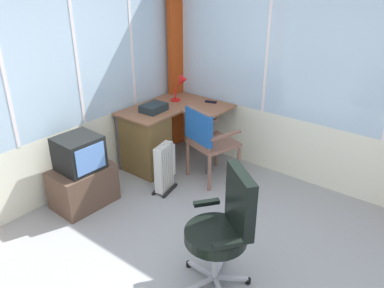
# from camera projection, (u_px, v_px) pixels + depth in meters

# --- Properties ---
(ground) EXTENTS (4.99, 5.19, 0.06)m
(ground) POSITION_uv_depth(u_px,v_px,m) (213.00, 281.00, 3.30)
(ground) COLOR gray
(north_window_panel) EXTENTS (3.99, 0.07, 2.70)m
(north_window_panel) POSITION_uv_depth(u_px,v_px,m) (44.00, 80.00, 3.90)
(north_window_panel) COLOR silver
(north_window_panel) RESTS_ON ground
(east_window_panel) EXTENTS (0.07, 4.19, 2.70)m
(east_window_panel) POSITION_uv_depth(u_px,v_px,m) (326.00, 73.00, 4.15)
(east_window_panel) COLOR silver
(east_window_panel) RESTS_ON ground
(curtain_corner) EXTENTS (0.25, 0.08, 2.60)m
(curtain_corner) POSITION_uv_depth(u_px,v_px,m) (176.00, 54.00, 5.20)
(curtain_corner) COLOR #B14015
(curtain_corner) RESTS_ON ground
(desk) EXTENTS (1.20, 1.02, 0.77)m
(desk) POSITION_uv_depth(u_px,v_px,m) (149.00, 139.00, 4.85)
(desk) COLOR #8D5B3F
(desk) RESTS_ON ground
(desk_lamp) EXTENTS (0.22, 0.19, 0.34)m
(desk_lamp) POSITION_uv_depth(u_px,v_px,m) (182.00, 84.00, 5.04)
(desk_lamp) COLOR red
(desk_lamp) RESTS_ON desk
(tv_remote) EXTENTS (0.09, 0.16, 0.02)m
(tv_remote) POSITION_uv_depth(u_px,v_px,m) (211.00, 102.00, 5.03)
(tv_remote) COLOR black
(tv_remote) RESTS_ON desk
(paper_tray) EXTENTS (0.31, 0.24, 0.09)m
(paper_tray) POSITION_uv_depth(u_px,v_px,m) (154.00, 108.00, 4.73)
(paper_tray) COLOR #1F2B2E
(paper_tray) RESTS_ON desk
(wooden_armchair) EXTENTS (0.61, 0.60, 0.93)m
(wooden_armchair) POSITION_uv_depth(u_px,v_px,m) (205.00, 136.00, 4.51)
(wooden_armchair) COLOR #845B4A
(wooden_armchair) RESTS_ON ground
(office_chair) EXTENTS (0.60, 0.61, 1.02)m
(office_chair) POSITION_uv_depth(u_px,v_px,m) (226.00, 223.00, 3.03)
(office_chair) COLOR #B7B7BF
(office_chair) RESTS_ON ground
(tv_on_stand) EXTENTS (0.66, 0.46, 0.80)m
(tv_on_stand) POSITION_uv_depth(u_px,v_px,m) (82.00, 175.00, 4.16)
(tv_on_stand) COLOR brown
(tv_on_stand) RESTS_ON ground
(space_heater) EXTENTS (0.37, 0.23, 0.58)m
(space_heater) POSITION_uv_depth(u_px,v_px,m) (165.00, 167.00, 4.44)
(space_heater) COLOR silver
(space_heater) RESTS_ON ground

